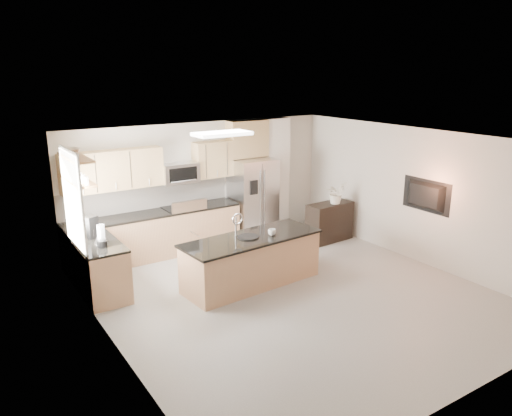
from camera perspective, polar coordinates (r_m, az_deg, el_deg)
floor at (r=8.54m, az=4.15°, el=-9.83°), size 6.50×6.50×0.00m
ceiling at (r=7.78m, az=4.53°, el=7.73°), size 6.00×6.50×0.02m
wall_back at (r=10.74m, az=-6.23°, el=2.83°), size 6.00×0.02×2.60m
wall_front at (r=5.99m, az=23.74°, el=-9.03°), size 6.00×0.02×2.60m
wall_left at (r=6.77m, az=-16.43°, el=-5.48°), size 0.02×6.50×2.60m
wall_right at (r=10.11m, az=18.00°, el=1.34°), size 0.02×6.50×2.60m
back_counter at (r=10.20m, az=-11.42°, el=-2.92°), size 3.55×0.66×1.44m
left_counter at (r=8.82m, az=-17.55°, el=-6.44°), size 0.66×1.50×0.92m
range at (r=10.42m, az=-8.21°, el=-2.37°), size 0.76×0.64×1.14m
upper_cabinets at (r=9.97m, az=-12.58°, el=4.63°), size 3.50×0.33×0.75m
microwave at (r=10.24m, az=-8.76°, el=3.99°), size 0.76×0.40×0.40m
refrigerator at (r=11.03m, az=-0.37°, el=1.07°), size 0.92×0.78×1.78m
partition_column at (r=11.53m, az=2.21°, el=3.79°), size 0.60×0.30×2.60m
window at (r=8.39m, az=-20.19°, el=0.76°), size 0.04×1.15×1.65m
shelf_lower at (r=8.45m, az=-19.70°, el=3.00°), size 0.30×1.20×0.04m
shelf_upper at (r=8.38m, az=-19.93°, el=5.47°), size 0.30×1.20×0.04m
ceiling_fixture at (r=8.90m, az=-3.90°, el=8.47°), size 1.00×0.50×0.06m
island at (r=8.75m, az=-0.52°, el=-6.01°), size 2.56×1.09×1.29m
credenza at (r=11.06m, az=8.40°, el=-1.58°), size 1.09×0.51×0.85m
cup at (r=8.69m, az=1.84°, el=-2.77°), size 0.15×0.15×0.11m
platter at (r=8.58m, az=-0.92°, el=-3.31°), size 0.48×0.48×0.02m
blender at (r=8.30m, az=-17.26°, el=-3.23°), size 0.16×0.16×0.37m
kettle at (r=8.53m, az=-17.34°, el=-3.05°), size 0.21×0.21×0.26m
coffee_maker at (r=8.82m, az=-18.45°, el=-2.10°), size 0.28×0.30×0.38m
bowl at (r=8.71m, az=-20.54°, el=6.23°), size 0.51×0.51×0.10m
flower_vase at (r=10.86m, az=9.14°, el=2.32°), size 0.73×0.66×0.70m
television at (r=9.91m, az=18.58°, el=1.31°), size 0.14×1.08×0.62m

